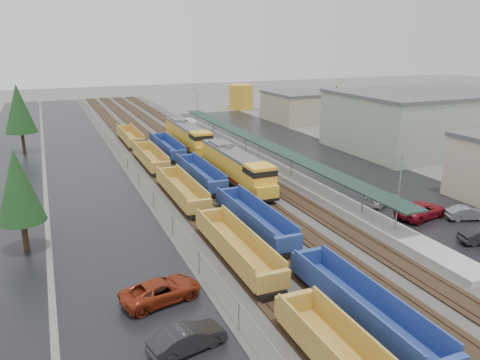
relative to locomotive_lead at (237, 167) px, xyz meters
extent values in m
cube|color=#302D2B|center=(-2.00, 19.58, -2.29)|extent=(20.00, 160.00, 0.08)
cube|color=black|center=(-8.00, 19.58, -2.18)|extent=(2.60, 160.00, 0.15)
cube|color=#473326|center=(-8.72, 19.58, -2.07)|extent=(0.08, 160.00, 0.07)
cube|color=#473326|center=(-7.28, 19.58, -2.07)|extent=(0.08, 160.00, 0.07)
cube|color=black|center=(-4.00, 19.58, -2.18)|extent=(2.60, 160.00, 0.15)
cube|color=#473326|center=(-4.72, 19.58, -2.07)|extent=(0.08, 160.00, 0.07)
cube|color=#473326|center=(-3.28, 19.58, -2.07)|extent=(0.08, 160.00, 0.07)
cube|color=black|center=(0.00, 19.58, -2.18)|extent=(2.60, 160.00, 0.15)
cube|color=#473326|center=(-0.72, 19.58, -2.07)|extent=(0.08, 160.00, 0.07)
cube|color=#473326|center=(0.72, 19.58, -2.07)|extent=(0.08, 160.00, 0.07)
cube|color=black|center=(4.00, 19.58, -2.18)|extent=(2.60, 160.00, 0.15)
cube|color=#473326|center=(3.28, 19.58, -2.07)|extent=(0.08, 160.00, 0.07)
cube|color=#473326|center=(4.72, 19.58, -2.07)|extent=(0.08, 160.00, 0.07)
cube|color=black|center=(-17.00, 19.58, -2.32)|extent=(10.00, 160.00, 0.02)
cube|color=black|center=(-27.00, 19.58, -2.32)|extent=(9.00, 160.00, 0.02)
cube|color=black|center=(17.00, 9.58, -2.32)|extent=(16.00, 100.00, 0.02)
cube|color=#9E9B93|center=(7.50, 9.58, -1.98)|extent=(3.00, 80.00, 0.70)
cylinder|color=gray|center=(7.50, -15.42, -0.43)|extent=(0.16, 0.16, 2.40)
cylinder|color=gray|center=(7.50, -0.42, -0.43)|extent=(0.16, 0.16, 2.40)
cylinder|color=gray|center=(7.50, 14.58, -0.43)|extent=(0.16, 0.16, 2.40)
cylinder|color=gray|center=(7.50, 29.58, -0.43)|extent=(0.16, 0.16, 2.40)
cylinder|color=gray|center=(7.50, 44.58, -0.43)|extent=(0.16, 0.16, 2.40)
cube|color=#192E25|center=(7.50, 9.58, 0.87)|extent=(2.60, 65.00, 0.15)
cylinder|color=gray|center=(7.50, -20.42, 1.67)|extent=(0.12, 0.12, 8.00)
cube|color=gray|center=(7.00, -20.42, 5.57)|extent=(1.00, 0.15, 0.12)
cylinder|color=gray|center=(7.50, 9.58, 1.67)|extent=(0.12, 0.12, 8.00)
cube|color=gray|center=(7.00, 9.58, 5.57)|extent=(1.00, 0.15, 0.12)
cylinder|color=gray|center=(7.50, 39.58, 1.67)|extent=(0.12, 0.12, 8.00)
cube|color=gray|center=(7.00, 39.58, 5.57)|extent=(1.00, 0.15, 0.12)
cylinder|color=gray|center=(-11.50, -28.42, -1.33)|extent=(0.08, 0.08, 2.00)
cylinder|color=gray|center=(-11.50, -20.42, -1.33)|extent=(0.08, 0.08, 2.00)
cylinder|color=gray|center=(-11.50, -12.42, -1.33)|extent=(0.08, 0.08, 2.00)
cylinder|color=gray|center=(-11.50, -4.42, -1.33)|extent=(0.08, 0.08, 2.00)
cylinder|color=gray|center=(-11.50, 3.58, -1.33)|extent=(0.08, 0.08, 2.00)
cylinder|color=gray|center=(-11.50, 11.58, -1.33)|extent=(0.08, 0.08, 2.00)
cylinder|color=gray|center=(-11.50, 19.58, -1.33)|extent=(0.08, 0.08, 2.00)
cylinder|color=gray|center=(-11.50, 27.58, -1.33)|extent=(0.08, 0.08, 2.00)
cylinder|color=gray|center=(-11.50, 35.58, -1.33)|extent=(0.08, 0.08, 2.00)
cylinder|color=gray|center=(-11.50, 43.58, -1.33)|extent=(0.08, 0.08, 2.00)
cylinder|color=gray|center=(-11.50, 51.58, -1.33)|extent=(0.08, 0.08, 2.00)
cylinder|color=gray|center=(-11.50, 59.58, -1.33)|extent=(0.08, 0.08, 2.00)
cylinder|color=gray|center=(-11.50, 67.58, -1.33)|extent=(0.08, 0.08, 2.00)
cylinder|color=gray|center=(-11.50, 75.58, -1.33)|extent=(0.08, 0.08, 2.00)
cylinder|color=gray|center=(-11.50, 83.58, -1.33)|extent=(0.08, 0.08, 2.00)
cylinder|color=gray|center=(-11.50, 91.58, -1.33)|extent=(0.08, 0.08, 2.00)
cube|color=gray|center=(-11.50, 19.58, -0.33)|extent=(0.05, 160.00, 0.05)
cube|color=#98A78D|center=(38.00, 7.58, 2.17)|extent=(30.00, 20.00, 9.00)
cube|color=#59595B|center=(38.00, 7.58, 6.92)|extent=(30.60, 20.40, 0.50)
cube|color=gray|center=(34.00, 39.58, 0.67)|extent=(18.00, 14.00, 6.00)
cube|color=#59595B|center=(34.00, 39.58, 3.92)|extent=(18.36, 14.28, 0.50)
ellipsoid|color=#4C5B46|center=(-32.00, 159.58, -2.33)|extent=(154.00, 110.00, 19.80)
ellipsoid|color=#4C5B46|center=(38.00, 169.58, -2.33)|extent=(196.00, 140.00, 25.20)
ellipsoid|color=#4C5B46|center=(108.00, 179.58, -2.33)|extent=(168.00, 120.00, 21.60)
cylinder|color=#332316|center=(-24.00, -10.42, -0.98)|extent=(0.50, 0.50, 2.70)
cone|color=black|center=(-24.00, -10.42, 3.52)|extent=(3.96, 3.96, 6.30)
cylinder|color=#332316|center=(-25.00, 29.58, -0.68)|extent=(0.50, 0.50, 3.30)
cone|color=black|center=(-25.00, 29.58, 4.82)|extent=(4.84, 4.84, 7.70)
cylinder|color=#332316|center=(26.00, 17.58, -0.83)|extent=(0.50, 0.50, 3.00)
cone|color=black|center=(26.00, 17.58, 4.17)|extent=(4.40, 4.40, 7.00)
cube|color=black|center=(0.00, 0.68, -1.51)|extent=(2.87, 19.16, 0.38)
cube|color=gold|center=(0.00, 1.64, 0.12)|extent=(2.68, 15.33, 2.87)
cube|color=gold|center=(0.00, -6.79, 0.31)|extent=(2.87, 3.07, 3.26)
cube|color=black|center=(0.00, -6.79, 1.27)|extent=(2.92, 3.11, 0.67)
cube|color=gold|center=(0.00, -8.52, -0.64)|extent=(2.68, 0.96, 1.34)
cube|color=#59595B|center=(0.00, 1.64, 1.65)|extent=(2.73, 15.33, 0.34)
cube|color=maroon|center=(-1.36, 1.64, -1.03)|extent=(0.04, 15.33, 0.34)
cube|color=maroon|center=(1.36, 1.64, -1.03)|extent=(0.04, 15.33, 0.34)
cube|color=black|center=(0.00, 0.68, -1.89)|extent=(2.11, 5.75, 0.57)
cube|color=black|center=(0.00, -6.02, -1.79)|extent=(2.30, 3.83, 0.48)
cube|color=black|center=(0.00, 7.39, -1.79)|extent=(2.30, 3.83, 0.48)
cylinder|color=#59595B|center=(0.00, 2.60, 1.94)|extent=(0.67, 0.67, 0.48)
cube|color=#59595B|center=(0.00, 5.47, 1.89)|extent=(2.30, 3.83, 0.48)
cube|color=black|center=(0.00, 21.68, -1.51)|extent=(2.87, 19.16, 0.38)
cube|color=gold|center=(0.00, 22.64, 0.12)|extent=(2.68, 15.33, 2.87)
cube|color=gold|center=(0.00, 14.21, 0.31)|extent=(2.87, 3.07, 3.26)
cube|color=black|center=(0.00, 14.21, 1.27)|extent=(2.92, 3.11, 0.67)
cube|color=gold|center=(0.00, 12.48, -0.64)|extent=(2.68, 0.96, 1.34)
cube|color=#59595B|center=(0.00, 22.64, 1.65)|extent=(2.73, 15.33, 0.34)
cube|color=maroon|center=(-1.36, 22.64, -1.03)|extent=(0.04, 15.33, 0.34)
cube|color=maroon|center=(1.36, 22.64, -1.03)|extent=(0.04, 15.33, 0.34)
cube|color=black|center=(0.00, 21.68, -1.89)|extent=(2.11, 5.75, 0.57)
cube|color=black|center=(0.00, 14.98, -1.79)|extent=(2.30, 3.83, 0.48)
cube|color=black|center=(0.00, 28.39, -1.79)|extent=(2.30, 3.83, 0.48)
cylinder|color=#59595B|center=(0.00, 23.60, 1.94)|extent=(0.67, 0.67, 0.48)
cube|color=#59595B|center=(0.00, 26.47, 1.89)|extent=(2.30, 3.83, 0.48)
cube|color=#B17631|center=(-6.76, -35.83, -0.60)|extent=(0.15, 12.93, 1.78)
cube|color=#B17631|center=(-8.00, -29.16, -0.80)|extent=(2.57, 0.49, 1.38)
cube|color=black|center=(-8.00, -29.86, -1.79)|extent=(1.98, 2.18, 0.49)
cube|color=#B17631|center=(-8.00, -19.44, -1.49)|extent=(2.57, 12.93, 0.25)
cube|color=#B17631|center=(-9.24, -19.44, -0.60)|extent=(0.15, 12.93, 1.78)
cube|color=#B17631|center=(-6.76, -19.44, -0.60)|extent=(0.15, 12.93, 1.78)
cube|color=#B17631|center=(-8.00, -26.10, -0.80)|extent=(2.57, 0.49, 1.38)
cube|color=#B17631|center=(-8.00, -12.78, -0.80)|extent=(2.57, 0.49, 1.38)
cube|color=black|center=(-8.00, -25.41, -1.79)|extent=(1.98, 2.18, 0.49)
cube|color=black|center=(-8.00, -13.47, -1.79)|extent=(1.98, 2.18, 0.49)
cube|color=#B17631|center=(-8.00, -3.05, -1.49)|extent=(2.57, 12.93, 0.25)
cube|color=#B17631|center=(-9.24, -3.05, -0.60)|extent=(0.15, 12.93, 1.78)
cube|color=#B17631|center=(-6.76, -3.05, -0.60)|extent=(0.15, 12.93, 1.78)
cube|color=#B17631|center=(-8.00, -9.71, -0.80)|extent=(2.57, 0.49, 1.38)
cube|color=#B17631|center=(-8.00, 3.61, -0.80)|extent=(2.57, 0.49, 1.38)
cube|color=black|center=(-8.00, -9.02, -1.79)|extent=(1.98, 2.18, 0.49)
cube|color=black|center=(-8.00, 2.92, -1.79)|extent=(1.98, 2.18, 0.49)
cube|color=#B17631|center=(-8.00, 13.34, -1.49)|extent=(2.57, 12.93, 0.25)
cube|color=#B17631|center=(-9.24, 13.34, -0.60)|extent=(0.15, 12.93, 1.78)
cube|color=#B17631|center=(-6.76, 13.34, -0.60)|extent=(0.15, 12.93, 1.78)
cube|color=#B17631|center=(-8.00, 6.68, -0.80)|extent=(2.57, 0.49, 1.38)
cube|color=#B17631|center=(-8.00, 20.00, -0.80)|extent=(2.57, 0.49, 1.38)
cube|color=black|center=(-8.00, 7.37, -1.79)|extent=(1.98, 2.18, 0.49)
cube|color=black|center=(-8.00, 19.31, -1.79)|extent=(1.98, 2.18, 0.49)
cube|color=#B17631|center=(-8.00, 29.73, -1.49)|extent=(2.57, 12.93, 0.25)
cube|color=#B17631|center=(-9.24, 29.73, -0.60)|extent=(0.15, 12.93, 1.78)
cube|color=#B17631|center=(-6.76, 29.73, -0.60)|extent=(0.15, 12.93, 1.78)
cube|color=#B17631|center=(-8.00, 23.07, -0.80)|extent=(2.57, 0.49, 1.38)
cube|color=#B17631|center=(-8.00, 36.39, -0.80)|extent=(2.57, 0.49, 1.38)
cube|color=black|center=(-8.00, 23.76, -1.79)|extent=(1.98, 2.18, 0.49)
cube|color=black|center=(-8.00, 35.70, -1.79)|extent=(1.98, 2.18, 0.49)
cube|color=navy|center=(-4.00, -30.78, -1.50)|extent=(2.51, 13.35, 0.24)
cube|color=navy|center=(-5.21, -30.78, -0.63)|extent=(0.14, 13.35, 1.74)
cube|color=navy|center=(-2.79, -30.78, -0.63)|extent=(0.14, 13.35, 1.74)
cube|color=navy|center=(-4.00, -23.91, -0.83)|extent=(2.51, 0.48, 1.35)
cube|color=black|center=(-4.00, -24.59, -1.79)|extent=(1.93, 2.13, 0.48)
cube|color=navy|center=(-4.00, -14.04, -1.50)|extent=(2.51, 13.35, 0.24)
cube|color=navy|center=(-5.21, -14.04, -0.63)|extent=(0.14, 13.35, 1.74)
cube|color=navy|center=(-2.79, -14.04, -0.63)|extent=(0.14, 13.35, 1.74)
cube|color=navy|center=(-4.00, -20.91, -0.83)|extent=(2.51, 0.48, 1.35)
cube|color=navy|center=(-4.00, -7.17, -0.83)|extent=(2.51, 0.48, 1.35)
cube|color=black|center=(-4.00, -20.24, -1.79)|extent=(1.93, 2.13, 0.48)
cube|color=black|center=(-4.00, -7.85, -1.79)|extent=(1.93, 2.13, 0.48)
cube|color=navy|center=(-4.00, 2.69, -1.50)|extent=(2.51, 13.35, 0.24)
cube|color=navy|center=(-5.21, 2.69, -0.63)|extent=(0.14, 13.35, 1.74)
cube|color=navy|center=(-2.79, 2.69, -0.63)|extent=(0.14, 13.35, 1.74)
cube|color=navy|center=(-4.00, -4.18, -0.83)|extent=(2.51, 0.48, 1.35)
cube|color=navy|center=(-4.00, 9.56, -0.83)|extent=(2.51, 0.48, 1.35)
cube|color=black|center=(-4.00, -3.50, -1.79)|extent=(1.93, 2.13, 0.48)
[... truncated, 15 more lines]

